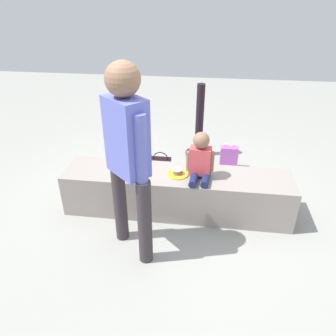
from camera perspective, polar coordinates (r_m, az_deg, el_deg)
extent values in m
plane|color=gray|center=(3.57, 1.53, -7.39)|extent=(12.00, 12.00, 0.00)
cube|color=gray|center=(3.44, 1.58, -4.33)|extent=(2.38, 0.51, 0.46)
cylinder|color=#18214D|center=(3.17, 4.66, -1.90)|extent=(0.10, 0.25, 0.08)
cylinder|color=#18214D|center=(3.18, 6.72, -1.95)|extent=(0.10, 0.25, 0.08)
cube|color=#E14B51|center=(3.20, 5.74, 1.29)|extent=(0.22, 0.15, 0.28)
sphere|color=#8C664C|center=(3.10, 5.94, 4.92)|extent=(0.16, 0.16, 0.16)
cylinder|color=#8C664C|center=(3.20, 3.68, 1.26)|extent=(0.05, 0.05, 0.21)
cylinder|color=#8C664C|center=(3.21, 7.78, 1.16)|extent=(0.05, 0.05, 0.21)
cylinder|color=#342D31|center=(2.75, -4.16, -9.72)|extent=(0.12, 0.12, 0.82)
cylinder|color=#342D31|center=(3.01, -8.54, -6.10)|extent=(0.12, 0.12, 0.82)
cube|color=#6068C8|center=(2.50, -7.38, 5.49)|extent=(0.40, 0.39, 0.63)
sphere|color=#8C664C|center=(2.36, -8.08, 15.42)|extent=(0.26, 0.26, 0.26)
cylinder|color=#6068C8|center=(2.39, -4.85, 2.88)|extent=(0.10, 0.10, 0.59)
cylinder|color=#6068C8|center=(2.67, -9.48, 5.54)|extent=(0.10, 0.10, 0.59)
cylinder|color=yellow|center=(3.30, 1.70, -1.09)|extent=(0.22, 0.22, 0.01)
cylinder|color=#8C6046|center=(3.29, 1.70, -0.67)|extent=(0.10, 0.10, 0.05)
cylinder|color=silver|center=(3.27, 1.71, -0.27)|extent=(0.10, 0.10, 0.01)
cube|color=silver|center=(3.28, 2.73, -1.12)|extent=(0.11, 0.04, 0.00)
cube|color=#B259BF|center=(4.35, 10.76, 1.81)|extent=(0.23, 0.12, 0.32)
torus|color=white|center=(4.28, 10.28, 3.74)|extent=(0.09, 0.01, 0.09)
torus|color=white|center=(4.29, 11.62, 3.64)|extent=(0.09, 0.01, 0.09)
cylinder|color=black|center=(4.72, 5.33, 2.60)|extent=(0.36, 0.36, 0.04)
cylinder|color=black|center=(4.51, 5.64, 8.52)|extent=(0.11, 0.11, 1.00)
cylinder|color=silver|center=(4.09, 16.15, -2.06)|extent=(0.07, 0.07, 0.17)
cone|color=silver|center=(4.04, 16.35, -0.85)|extent=(0.06, 0.06, 0.03)
cylinder|color=white|center=(4.02, 16.40, -0.55)|extent=(0.03, 0.03, 0.02)
cylinder|color=red|center=(4.34, -6.58, 0.56)|extent=(0.09, 0.09, 0.12)
cube|color=white|center=(4.18, -9.12, -0.64)|extent=(0.37, 0.37, 0.14)
cube|color=black|center=(4.20, -1.33, 0.41)|extent=(0.27, 0.14, 0.20)
torus|color=black|center=(4.16, -1.35, 1.63)|extent=(0.20, 0.01, 0.20)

